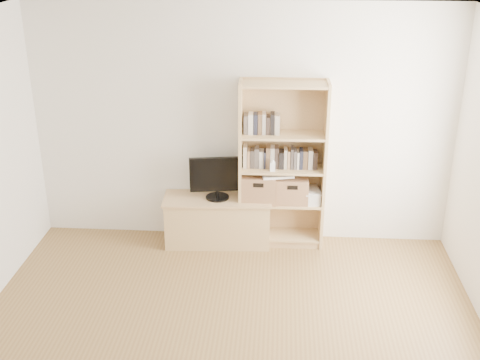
# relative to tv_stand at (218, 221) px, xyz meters

# --- Properties ---
(back_wall) EXTENTS (4.50, 0.02, 2.60)m
(back_wall) POSITION_rel_tv_stand_xyz_m (0.25, 0.21, 1.04)
(back_wall) COLOR white
(back_wall) RESTS_ON floor
(ceiling) EXTENTS (4.50, 5.00, 0.01)m
(ceiling) POSITION_rel_tv_stand_xyz_m (0.25, -2.29, 2.34)
(ceiling) COLOR white
(ceiling) RESTS_ON back_wall
(tv_stand) EXTENTS (1.15, 0.48, 0.52)m
(tv_stand) POSITION_rel_tv_stand_xyz_m (0.00, 0.00, 0.00)
(tv_stand) COLOR tan
(tv_stand) RESTS_ON floor
(bookshelf) EXTENTS (0.92, 0.34, 1.83)m
(bookshelf) POSITION_rel_tv_stand_xyz_m (0.69, 0.05, 0.66)
(bookshelf) COLOR tan
(bookshelf) RESTS_ON floor
(television) EXTENTS (0.59, 0.14, 0.46)m
(television) POSITION_rel_tv_stand_xyz_m (0.00, 0.00, 0.51)
(television) COLOR black
(television) RESTS_ON tv_stand
(books_row_mid) EXTENTS (0.85, 0.19, 0.23)m
(books_row_mid) POSITION_rel_tv_stand_xyz_m (0.69, 0.07, 0.75)
(books_row_mid) COLOR #AE9F8B
(books_row_mid) RESTS_ON bookshelf
(books_row_upper) EXTENTS (0.38, 0.14, 0.20)m
(books_row_upper) POSITION_rel_tv_stand_xyz_m (0.49, 0.07, 1.11)
(books_row_upper) COLOR #AE9F8B
(books_row_upper) RESTS_ON bookshelf
(baby_monitor) EXTENTS (0.06, 0.04, 0.10)m
(baby_monitor) POSITION_rel_tv_stand_xyz_m (0.59, -0.05, 0.69)
(baby_monitor) COLOR white
(baby_monitor) RESTS_ON bookshelf
(basket_left) EXTENTS (0.37, 0.31, 0.31)m
(basket_left) POSITION_rel_tv_stand_xyz_m (0.45, 0.04, 0.40)
(basket_left) COLOR brown
(basket_left) RESTS_ON bookshelf
(basket_right) EXTENTS (0.35, 0.29, 0.28)m
(basket_right) POSITION_rel_tv_stand_xyz_m (0.80, 0.05, 0.39)
(basket_right) COLOR brown
(basket_right) RESTS_ON bookshelf
(laptop) EXTENTS (0.37, 0.30, 0.03)m
(laptop) POSITION_rel_tv_stand_xyz_m (0.64, 0.03, 0.57)
(laptop) COLOR white
(laptop) RESTS_ON basket_left
(magazine_stack) EXTENTS (0.21, 0.28, 0.12)m
(magazine_stack) POSITION_rel_tv_stand_xyz_m (1.01, 0.05, 0.31)
(magazine_stack) COLOR beige
(magazine_stack) RESTS_ON bookshelf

